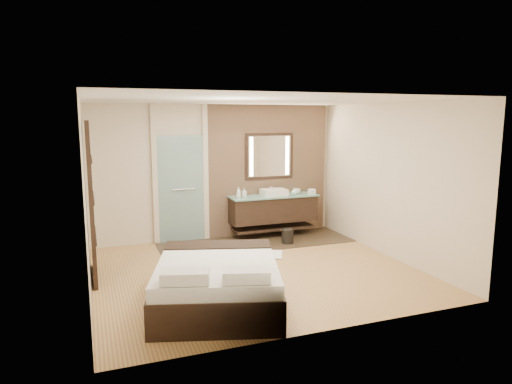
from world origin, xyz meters
name	(u,v)px	position (x,y,z in m)	size (l,w,h in m)	color
floor	(256,271)	(0.00, 0.00, 0.00)	(5.00, 5.00, 0.00)	#9D6941
tile_strip	(256,242)	(0.60, 1.60, 0.01)	(3.80, 1.30, 0.01)	#31261B
stone_wall	(268,170)	(1.10, 2.21, 1.35)	(2.60, 0.08, 2.70)	tan
vanity	(273,209)	(1.10, 1.92, 0.58)	(1.85, 0.55, 0.88)	black
mirror_unit	(269,156)	(1.10, 2.16, 1.65)	(1.06, 0.04, 0.96)	black
frosted_door	(181,184)	(-0.75, 2.20, 1.14)	(1.10, 0.12, 2.70)	#B9EAE7
shoji_partition	(91,200)	(-2.43, 0.60, 1.21)	(0.06, 1.20, 2.40)	black
bed	(218,283)	(-0.94, -1.11, 0.31)	(2.05, 2.32, 0.75)	black
bath_mat	(262,254)	(0.40, 0.75, 0.02)	(0.72, 0.50, 0.02)	white
waste_bin	(288,236)	(1.14, 1.29, 0.14)	(0.23, 0.23, 0.29)	black
tissue_box	(312,191)	(1.92, 1.80, 0.92)	(0.12, 0.12, 0.10)	white
soap_bottle_a	(239,192)	(0.34, 1.89, 0.97)	(0.08, 0.08, 0.22)	white
soap_bottle_b	(244,192)	(0.47, 1.95, 0.96)	(0.08, 0.08, 0.18)	#B2B2B2
soap_bottle_c	(294,191)	(1.52, 1.81, 0.94)	(0.11, 0.11, 0.14)	#BDEEE2
cup	(297,191)	(1.65, 1.94, 0.92)	(0.13, 0.13, 0.10)	white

